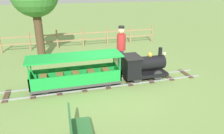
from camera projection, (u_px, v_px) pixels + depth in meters
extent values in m
plane|color=#75934C|center=(107.00, 84.00, 6.68)|extent=(60.00, 60.00, 0.00)
cube|color=gray|center=(104.00, 80.00, 6.88)|extent=(0.03, 6.40, 0.04)
cube|color=gray|center=(108.00, 87.00, 6.44)|extent=(0.03, 6.40, 0.04)
cube|color=#4C3828|center=(6.00, 96.00, 5.93)|extent=(0.74, 0.14, 0.03)
cube|color=#4C3828|center=(34.00, 93.00, 6.11)|extent=(0.74, 0.14, 0.03)
cube|color=#4C3828|center=(59.00, 89.00, 6.30)|extent=(0.74, 0.14, 0.03)
cube|color=#4C3828|center=(83.00, 86.00, 6.48)|extent=(0.74, 0.14, 0.03)
cube|color=#4C3828|center=(106.00, 84.00, 6.66)|extent=(0.74, 0.14, 0.03)
cube|color=#4C3828|center=(127.00, 81.00, 6.85)|extent=(0.74, 0.14, 0.03)
cube|color=#4C3828|center=(148.00, 78.00, 7.03)|extent=(0.74, 0.14, 0.03)
cube|color=#4C3828|center=(167.00, 76.00, 7.21)|extent=(0.74, 0.14, 0.03)
cube|color=#4C3828|center=(185.00, 74.00, 7.40)|extent=(0.74, 0.14, 0.03)
cube|color=black|center=(145.00, 73.00, 6.93)|extent=(0.62, 1.40, 0.10)
cylinder|color=black|center=(151.00, 63.00, 6.85)|extent=(0.44, 0.85, 0.44)
cylinder|color=#B7932D|center=(163.00, 61.00, 6.96)|extent=(0.37, 0.02, 0.37)
cylinder|color=black|center=(160.00, 51.00, 6.80)|extent=(0.12, 0.12, 0.26)
sphere|color=#B7932D|center=(150.00, 55.00, 6.74)|extent=(0.16, 0.16, 0.16)
cube|color=black|center=(131.00, 65.00, 6.69)|extent=(0.62, 0.45, 0.55)
cube|color=black|center=(132.00, 56.00, 6.58)|extent=(0.70, 0.53, 0.04)
sphere|color=#F2EAB2|center=(164.00, 54.00, 6.88)|extent=(0.10, 0.10, 0.10)
cylinder|color=#2D2D2D|center=(151.00, 70.00, 7.24)|extent=(0.05, 0.32, 0.32)
cylinder|color=#2D2D2D|center=(158.00, 75.00, 6.80)|extent=(0.05, 0.32, 0.32)
cylinder|color=#2D2D2D|center=(132.00, 72.00, 7.06)|extent=(0.05, 0.32, 0.32)
cylinder|color=#2D2D2D|center=(138.00, 78.00, 6.62)|extent=(0.05, 0.32, 0.32)
cube|color=#3F3F3F|center=(77.00, 82.00, 6.37)|extent=(0.70, 2.60, 0.08)
cube|color=green|center=(75.00, 72.00, 6.59)|extent=(0.04, 2.60, 0.35)
cube|color=green|center=(78.00, 80.00, 6.00)|extent=(0.04, 2.60, 0.35)
cube|color=green|center=(118.00, 71.00, 6.62)|extent=(0.70, 0.04, 0.35)
cube|color=green|center=(30.00, 81.00, 5.96)|extent=(0.70, 0.04, 0.35)
cylinder|color=green|center=(114.00, 62.00, 6.83)|extent=(0.04, 0.04, 0.75)
cylinder|color=green|center=(120.00, 69.00, 6.26)|extent=(0.04, 0.04, 0.75)
cylinder|color=green|center=(31.00, 70.00, 6.18)|extent=(0.04, 0.04, 0.75)
cylinder|color=green|center=(29.00, 79.00, 5.61)|extent=(0.04, 0.04, 0.75)
cube|color=green|center=(75.00, 56.00, 6.08)|extent=(0.80, 2.70, 0.04)
cube|color=olive|center=(44.00, 81.00, 6.08)|extent=(0.54, 0.20, 0.24)
cube|color=olive|center=(60.00, 79.00, 6.20)|extent=(0.54, 0.20, 0.24)
cube|color=olive|center=(76.00, 77.00, 6.31)|extent=(0.54, 0.20, 0.24)
cube|color=olive|center=(92.00, 76.00, 6.43)|extent=(0.54, 0.20, 0.24)
cube|color=olive|center=(106.00, 74.00, 6.55)|extent=(0.54, 0.20, 0.24)
cylinder|color=#262626|center=(104.00, 76.00, 6.84)|extent=(0.04, 0.24, 0.24)
cylinder|color=#262626|center=(108.00, 83.00, 6.39)|extent=(0.04, 0.24, 0.24)
cylinder|color=#262626|center=(45.00, 83.00, 6.37)|extent=(0.04, 0.24, 0.24)
cylinder|color=#262626|center=(45.00, 91.00, 5.92)|extent=(0.04, 0.24, 0.24)
cylinder|color=#282D47|center=(120.00, 60.00, 7.57)|extent=(0.12, 0.12, 0.80)
cylinder|color=#282D47|center=(122.00, 62.00, 7.40)|extent=(0.12, 0.12, 0.80)
cylinder|color=#B22828|center=(121.00, 42.00, 7.24)|extent=(0.30, 0.30, 0.55)
sphere|color=tan|center=(121.00, 31.00, 7.10)|extent=(0.22, 0.22, 0.22)
cylinder|color=black|center=(121.00, 27.00, 7.05)|extent=(0.20, 0.20, 0.06)
cube|color=#2D6B33|center=(71.00, 133.00, 3.54)|extent=(1.30, 0.10, 0.40)
cube|color=#333333|center=(80.00, 130.00, 4.24)|extent=(0.09, 0.32, 0.42)
cylinder|color=#4C3823|center=(39.00, 36.00, 8.44)|extent=(0.31, 0.31, 1.99)
cylinder|color=#93754C|center=(0.00, 43.00, 9.51)|extent=(0.08, 0.08, 0.90)
cylinder|color=#93754C|center=(30.00, 41.00, 9.83)|extent=(0.08, 0.08, 0.90)
cylinder|color=#93754C|center=(57.00, 39.00, 10.14)|extent=(0.08, 0.08, 0.90)
cylinder|color=#93754C|center=(83.00, 38.00, 10.46)|extent=(0.08, 0.08, 0.90)
cylinder|color=#93754C|center=(107.00, 36.00, 10.78)|extent=(0.08, 0.08, 0.90)
cylinder|color=#93754C|center=(130.00, 35.00, 11.10)|extent=(0.08, 0.08, 0.90)
cylinder|color=#93754C|center=(152.00, 33.00, 11.42)|extent=(0.08, 0.08, 0.90)
cube|color=#93754C|center=(83.00, 33.00, 10.38)|extent=(0.04, 7.40, 0.06)
cube|color=#93754C|center=(83.00, 40.00, 10.50)|extent=(0.04, 7.40, 0.06)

